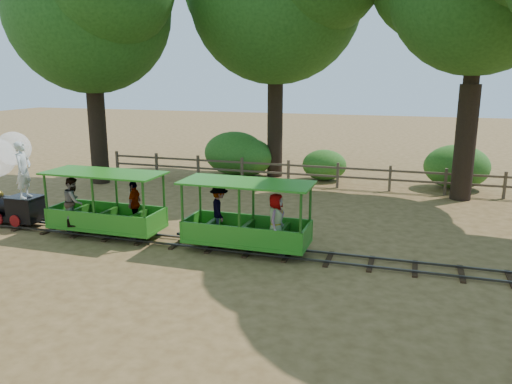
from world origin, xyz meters
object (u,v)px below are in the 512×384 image
(carriage_front, at_px, (103,209))
(carriage_rear, at_px, (244,221))
(locomotive, at_px, (2,172))
(fence, at_px, (313,172))

(carriage_front, xyz_separation_m, carriage_rear, (4.08, 0.08, 0.01))
(locomotive, xyz_separation_m, carriage_rear, (7.53, -0.05, -0.80))
(carriage_rear, distance_m, fence, 7.99)
(fence, bearing_deg, carriage_rear, -91.14)
(fence, bearing_deg, locomotive, -134.08)
(carriage_front, bearing_deg, fence, 62.28)
(locomotive, relative_size, carriage_front, 0.86)
(carriage_front, relative_size, carriage_rear, 1.00)
(locomotive, xyz_separation_m, carriage_front, (3.45, -0.12, -0.81))
(carriage_rear, relative_size, fence, 0.18)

